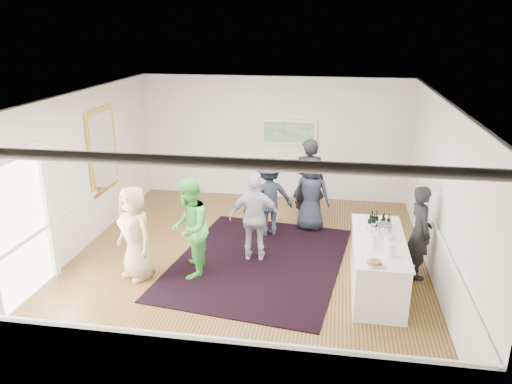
% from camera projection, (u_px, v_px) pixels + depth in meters
% --- Properties ---
extents(floor, '(8.00, 8.00, 0.00)m').
position_uv_depth(floor, '(247.00, 262.00, 9.83)').
color(floor, olive).
rests_on(floor, ground).
extents(ceiling, '(7.00, 8.00, 0.02)m').
position_uv_depth(ceiling, '(246.00, 98.00, 8.79)').
color(ceiling, white).
rests_on(ceiling, wall_back).
extents(wall_left, '(0.02, 8.00, 3.20)m').
position_uv_depth(wall_left, '(72.00, 176.00, 9.84)').
color(wall_left, white).
rests_on(wall_left, floor).
extents(wall_right, '(0.02, 8.00, 3.20)m').
position_uv_depth(wall_right, '(442.00, 195.00, 8.78)').
color(wall_right, white).
rests_on(wall_right, floor).
extents(wall_back, '(7.00, 0.02, 3.20)m').
position_uv_depth(wall_back, '(274.00, 138.00, 13.04)').
color(wall_back, white).
rests_on(wall_back, floor).
extents(wall_front, '(7.00, 0.02, 3.20)m').
position_uv_depth(wall_front, '(182.00, 294.00, 5.57)').
color(wall_front, white).
rests_on(wall_front, floor).
extents(wainscoting, '(7.00, 8.00, 1.00)m').
position_uv_depth(wainscoting, '(247.00, 239.00, 9.67)').
color(wainscoting, white).
rests_on(wainscoting, floor).
extents(mirror, '(0.05, 1.25, 1.85)m').
position_uv_depth(mirror, '(103.00, 150.00, 10.98)').
color(mirror, gold).
rests_on(mirror, wall_left).
extents(doorway, '(0.10, 1.78, 2.56)m').
position_uv_depth(doorway, '(18.00, 220.00, 8.12)').
color(doorway, white).
rests_on(doorway, wall_left).
extents(landscape_painting, '(1.44, 0.06, 0.66)m').
position_uv_depth(landscape_painting, '(289.00, 132.00, 12.87)').
color(landscape_painting, white).
rests_on(landscape_painting, wall_back).
extents(area_rug, '(3.65, 4.49, 0.02)m').
position_uv_depth(area_rug, '(259.00, 262.00, 9.81)').
color(area_rug, black).
rests_on(area_rug, floor).
extents(serving_table, '(0.89, 2.34, 0.95)m').
position_uv_depth(serving_table, '(377.00, 264.00, 8.69)').
color(serving_table, white).
rests_on(serving_table, floor).
extents(bartender, '(0.55, 0.71, 1.75)m').
position_uv_depth(bartender, '(420.00, 232.00, 9.03)').
color(bartender, black).
rests_on(bartender, floor).
extents(guest_tan, '(1.02, 0.94, 1.76)m').
position_uv_depth(guest_tan, '(135.00, 233.00, 8.97)').
color(guest_tan, tan).
rests_on(guest_tan, floor).
extents(guest_green, '(0.83, 1.00, 1.86)m').
position_uv_depth(guest_green, '(189.00, 228.00, 9.06)').
color(guest_green, '#54D153').
rests_on(guest_green, floor).
extents(guest_lilac, '(1.06, 0.51, 1.75)m').
position_uv_depth(guest_lilac, '(255.00, 218.00, 9.67)').
color(guest_lilac, silver).
rests_on(guest_lilac, floor).
extents(guest_dark_a, '(1.29, 1.05, 1.73)m').
position_uv_depth(guest_dark_a, '(269.00, 197.00, 10.84)').
color(guest_dark_a, '#222839').
rests_on(guest_dark_a, floor).
extents(guest_dark_b, '(0.78, 0.55, 2.03)m').
position_uv_depth(guest_dark_b, '(308.00, 182.00, 11.39)').
color(guest_dark_b, black).
rests_on(guest_dark_b, floor).
extents(guest_navy, '(0.90, 0.67, 1.65)m').
position_uv_depth(guest_navy, '(311.00, 194.00, 11.15)').
color(guest_navy, '#222839').
rests_on(guest_navy, floor).
extents(wine_bottles, '(0.41, 0.26, 0.31)m').
position_uv_depth(wine_bottles, '(378.00, 220.00, 8.96)').
color(wine_bottles, black).
rests_on(wine_bottles, serving_table).
extents(juice_pitchers, '(0.39, 0.68, 0.24)m').
position_uv_depth(juice_pitchers, '(381.00, 241.00, 8.19)').
color(juice_pitchers, '#82BD43').
rests_on(juice_pitchers, serving_table).
extents(ice_bucket, '(0.26, 0.26, 0.25)m').
position_uv_depth(ice_bucket, '(384.00, 231.00, 8.61)').
color(ice_bucket, silver).
rests_on(ice_bucket, serving_table).
extents(nut_bowl, '(0.26, 0.26, 0.08)m').
position_uv_depth(nut_bowl, '(375.00, 263.00, 7.62)').
color(nut_bowl, white).
rests_on(nut_bowl, serving_table).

